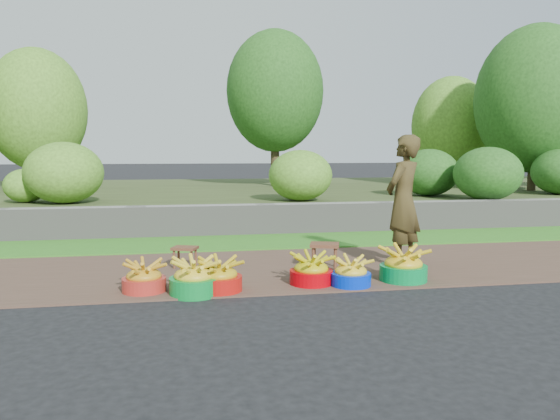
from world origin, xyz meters
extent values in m
plane|color=black|center=(0.00, 0.00, 0.00)|extent=(120.00, 120.00, 0.00)
cube|color=#4B3529|center=(0.00, 1.25, 0.01)|extent=(80.00, 2.50, 0.02)
cube|color=#32791F|center=(0.00, 3.25, 0.02)|extent=(80.00, 1.50, 0.04)
cube|color=gray|center=(0.00, 4.10, 0.28)|extent=(80.00, 0.35, 0.55)
cube|color=#384621|center=(0.00, 9.00, 0.25)|extent=(80.00, 10.00, 0.50)
cylinder|color=#372C1A|center=(6.38, 9.63, 1.03)|extent=(0.17, 0.17, 1.05)
ellipsoid|color=#558F27|center=(6.38, 9.63, 2.24)|extent=(2.28, 2.28, 2.85)
cylinder|color=#372C1A|center=(7.20, 6.92, 1.19)|extent=(0.20, 0.20, 1.39)
ellipsoid|color=#255A1A|center=(7.20, 6.92, 2.76)|extent=(2.92, 2.92, 3.65)
cylinder|color=#372C1A|center=(-5.20, 10.14, 1.15)|extent=(0.20, 0.20, 1.31)
ellipsoid|color=#558F27|center=(-5.20, 10.14, 2.58)|extent=(2.58, 2.58, 3.23)
cylinder|color=#372C1A|center=(1.18, 9.98, 1.42)|extent=(0.24, 0.24, 1.84)
ellipsoid|color=#255A1A|center=(1.18, 9.98, 3.16)|extent=(2.73, 2.73, 3.41)
ellipsoid|color=#558F27|center=(-3.63, 5.43, 1.08)|extent=(1.45, 1.45, 1.16)
ellipsoid|color=#558F27|center=(-4.41, 5.76, 0.83)|extent=(0.81, 0.81, 0.65)
ellipsoid|color=#558F27|center=(0.87, 5.17, 1.01)|extent=(1.27, 1.27, 1.01)
ellipsoid|color=#255A1A|center=(3.91, 5.83, 1.02)|extent=(1.29, 1.29, 1.04)
ellipsoid|color=#255A1A|center=(4.58, 4.58, 1.04)|extent=(1.34, 1.34, 1.07)
cylinder|color=#A4261E|center=(-1.87, 0.37, 0.08)|extent=(0.46, 0.46, 0.17)
ellipsoid|color=#B28019|center=(-1.87, 0.37, 0.21)|extent=(0.40, 0.40, 0.26)
cylinder|color=#087B2B|center=(-1.35, 0.20, 0.09)|extent=(0.51, 0.51, 0.19)
ellipsoid|color=gold|center=(-1.35, 0.20, 0.24)|extent=(0.45, 0.45, 0.29)
cylinder|color=#AA120D|center=(-1.09, 0.25, 0.09)|extent=(0.49, 0.49, 0.18)
ellipsoid|color=#AC9013|center=(-1.09, 0.25, 0.23)|extent=(0.43, 0.43, 0.28)
cylinder|color=#AC0007|center=(-0.06, 0.37, 0.09)|extent=(0.48, 0.48, 0.17)
ellipsoid|color=#ACA30C|center=(-0.06, 0.37, 0.22)|extent=(0.42, 0.42, 0.27)
cylinder|color=#0027CF|center=(0.35, 0.22, 0.08)|extent=(0.44, 0.44, 0.16)
ellipsoid|color=gold|center=(0.35, 0.22, 0.20)|extent=(0.39, 0.39, 0.25)
cylinder|color=#007A34|center=(1.02, 0.34, 0.10)|extent=(0.54, 0.54, 0.19)
ellipsoid|color=gold|center=(1.02, 0.34, 0.25)|extent=(0.47, 0.47, 0.31)
cube|color=#56321F|center=(-1.43, 1.48, 0.27)|extent=(0.36, 0.32, 0.04)
cylinder|color=#56321F|center=(-1.57, 1.45, 0.14)|extent=(0.03, 0.03, 0.23)
cylinder|color=#56321F|center=(-1.35, 1.37, 0.14)|extent=(0.03, 0.03, 0.23)
cylinder|color=#56321F|center=(-1.51, 1.60, 0.14)|extent=(0.03, 0.03, 0.23)
cylinder|color=#56321F|center=(-1.30, 1.52, 0.14)|extent=(0.03, 0.03, 0.23)
cube|color=#56321F|center=(0.30, 1.14, 0.31)|extent=(0.42, 0.37, 0.04)
cylinder|color=#56321F|center=(0.14, 1.09, 0.16)|extent=(0.04, 0.04, 0.27)
cylinder|color=#56321F|center=(0.40, 1.00, 0.16)|extent=(0.04, 0.04, 0.27)
cylinder|color=#56321F|center=(0.20, 1.27, 0.16)|extent=(0.04, 0.04, 0.27)
cylinder|color=#56321F|center=(0.46, 1.19, 0.16)|extent=(0.04, 0.04, 0.27)
imported|color=black|center=(1.33, 1.13, 0.86)|extent=(0.73, 0.70, 1.68)
camera|label=1|loc=(-1.46, -5.42, 1.49)|focal=35.00mm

